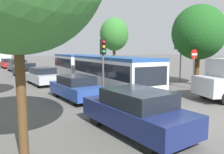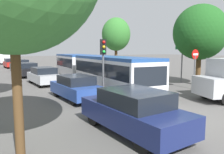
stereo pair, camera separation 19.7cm
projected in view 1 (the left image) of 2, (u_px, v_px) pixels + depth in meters
ground_plane at (170, 119)px, 8.85m from camera, size 200.00×200.00×0.00m
articulated_bus at (92, 67)px, 17.95m from camera, size 3.58×15.84×2.33m
queued_car_navy at (136, 111)px, 7.31m from camera, size 1.94×4.27×1.46m
queued_car_blue at (76, 87)px, 12.27m from camera, size 1.80×3.96×1.35m
queued_car_silver at (43, 76)px, 17.53m from camera, size 1.85×4.08×1.40m
queued_car_black at (25, 70)px, 22.77m from camera, size 1.92×4.23×1.45m
queued_car_graphite at (18, 65)px, 28.30m from camera, size 2.04×4.50×1.54m
queued_car_red at (8, 63)px, 33.81m from camera, size 1.95×4.29×1.47m
traffic_light at (103, 55)px, 12.93m from camera, size 0.36×0.39×3.40m
no_entry_sign at (194, 63)px, 15.40m from camera, size 0.70×0.08×2.82m
direction_sign_post at (181, 53)px, 18.38m from camera, size 0.17×1.40×3.60m
tree_right_near at (199, 33)px, 17.07m from camera, size 4.11×4.11×6.28m
tree_right_mid at (114, 34)px, 27.75m from camera, size 3.63×3.63×6.86m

